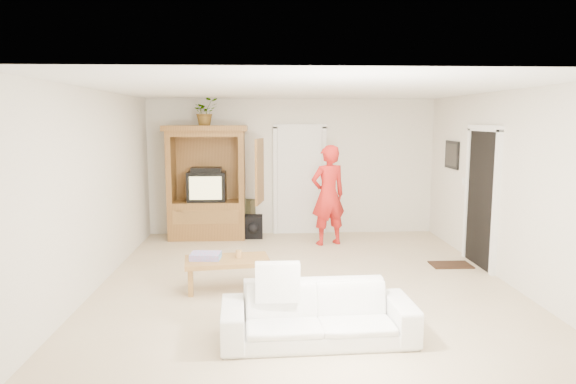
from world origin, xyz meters
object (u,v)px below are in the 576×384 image
armoire (208,190)px  coffee_table (227,263)px  sofa (318,313)px  man (328,195)px

armoire → coffee_table: bearing=-79.6°
coffee_table → sofa: bearing=-66.0°
coffee_table → man: bearing=47.7°
armoire → man: (2.17, -0.62, -0.02)m
man → coffee_table: 2.91m
armoire → man: armoire is taller
armoire → coffee_table: 3.08m
armoire → coffee_table: (0.55, -2.98, -0.56)m
sofa → coffee_table: sofa is taller
man → coffee_table: bearing=36.3°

